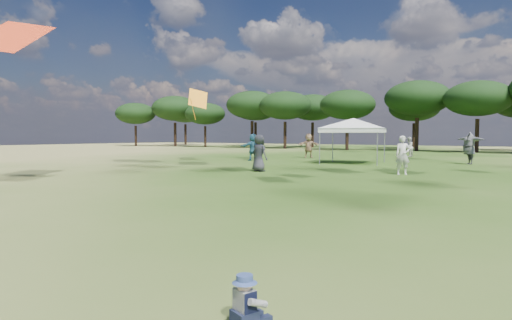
# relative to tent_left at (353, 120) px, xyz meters

# --- Properties ---
(tent_left) EXTENTS (6.68, 6.68, 2.95)m
(tent_left) POSITION_rel_tent_left_xyz_m (0.00, 0.00, 0.00)
(tent_left) COLOR gray
(tent_left) RESTS_ON ground
(toddler) EXTENTS (0.35, 0.37, 0.46)m
(toddler) POSITION_rel_tent_left_xyz_m (7.17, -20.99, -2.32)
(toddler) COLOR black
(toddler) RESTS_ON ground
(festival_crowd) EXTENTS (30.57, 22.82, 1.88)m
(festival_crowd) POSITION_rel_tent_left_xyz_m (7.50, 3.11, -1.64)
(festival_crowd) COLOR beige
(festival_crowd) RESTS_ON ground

